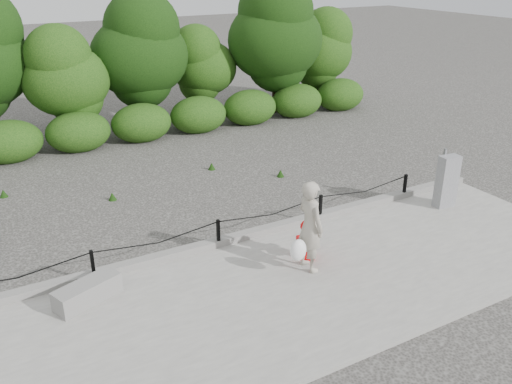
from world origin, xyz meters
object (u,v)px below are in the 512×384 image
object	(u,v)px
fire_hydrant	(307,239)
concrete_block	(88,292)
pedestrian	(309,228)
utility_cabinet	(447,181)

from	to	relation	value
fire_hydrant	concrete_block	world-z (taller)	fire_hydrant
pedestrian	fire_hydrant	bearing A→B (deg)	-32.91
fire_hydrant	pedestrian	distance (m)	0.62
concrete_block	utility_cabinet	size ratio (longest dim) A/B	0.84
pedestrian	concrete_block	bearing A→B (deg)	74.53
concrete_block	utility_cabinet	xyz separation A→B (m)	(8.23, -0.19, 0.44)
fire_hydrant	pedestrian	world-z (taller)	pedestrian
concrete_block	pedestrian	bearing A→B (deg)	-13.74
pedestrian	concrete_block	xyz separation A→B (m)	(-3.86, 0.94, -0.68)
pedestrian	utility_cabinet	bearing A→B (deg)	-81.94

